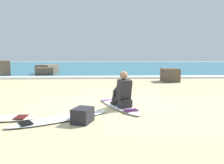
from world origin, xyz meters
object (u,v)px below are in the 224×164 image
(surfer_seated, at_px, (123,93))
(surfboard_spare_near, at_px, (60,118))
(beach_bag, at_px, (83,115))
(surfboard_main, at_px, (118,105))
(shoreline_rock, at_px, (170,75))

(surfer_seated, distance_m, surfboard_spare_near, 1.83)
(surfer_seated, relative_size, beach_bag, 1.97)
(surfer_seated, xyz_separation_m, surfboard_spare_near, (-1.49, -1.00, -0.40))
(surfboard_spare_near, distance_m, beach_bag, 0.57)
(surfboard_main, xyz_separation_m, surfboard_spare_near, (-1.39, -1.27, 0.00))
(surfboard_main, xyz_separation_m, beach_bag, (-0.87, -1.48, 0.12))
(surfer_seated, bearing_deg, beach_bag, -128.76)
(surfer_seated, height_order, beach_bag, surfer_seated)
(beach_bag, bearing_deg, surfer_seated, 51.24)
(beach_bag, bearing_deg, shoreline_rock, 61.01)
(surfboard_main, bearing_deg, surfer_seated, -70.50)
(beach_bag, bearing_deg, surfboard_main, 59.47)
(surfboard_main, relative_size, surfboard_spare_near, 1.07)
(surfboard_main, height_order, shoreline_rock, shoreline_rock)
(surfboard_main, bearing_deg, surfboard_spare_near, -137.53)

